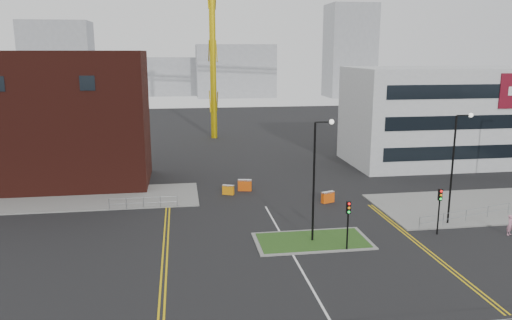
# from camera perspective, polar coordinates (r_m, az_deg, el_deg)

# --- Properties ---
(ground) EXTENTS (200.00, 200.00, 0.00)m
(ground) POSITION_cam_1_polar(r_m,az_deg,el_deg) (30.52, 6.73, -14.91)
(ground) COLOR black
(ground) RESTS_ON ground
(pavement_left) EXTENTS (28.00, 8.00, 0.12)m
(pavement_left) POSITION_cam_1_polar(r_m,az_deg,el_deg) (51.60, -22.46, -4.23)
(pavement_left) COLOR slate
(pavement_left) RESTS_ON ground
(pavement_right) EXTENTS (24.00, 10.00, 0.12)m
(pavement_right) POSITION_cam_1_polar(r_m,az_deg,el_deg) (51.69, 26.61, -4.59)
(pavement_right) COLOR slate
(pavement_right) RESTS_ON ground
(island_kerb) EXTENTS (8.60, 4.60, 0.08)m
(island_kerb) POSITION_cam_1_polar(r_m,az_deg,el_deg) (38.03, 6.45, -9.18)
(island_kerb) COLOR slate
(island_kerb) RESTS_ON ground
(grass_island) EXTENTS (8.00, 4.00, 0.12)m
(grass_island) POSITION_cam_1_polar(r_m,az_deg,el_deg) (38.02, 6.45, -9.15)
(grass_island) COLOR #204717
(grass_island) RESTS_ON ground
(brick_building) EXTENTS (24.20, 10.07, 14.24)m
(brick_building) POSITION_cam_1_polar(r_m,az_deg,el_deg) (56.71, -24.55, 4.04)
(brick_building) COLOR #401610
(brick_building) RESTS_ON ground
(office_block) EXTENTS (25.00, 12.20, 12.00)m
(office_block) POSITION_cam_1_polar(r_m,az_deg,el_deg) (67.52, 21.17, 4.75)
(office_block) COLOR #B5B8BA
(office_block) RESTS_ON ground
(streetlamp_island) EXTENTS (1.46, 0.36, 9.18)m
(streetlamp_island) POSITION_cam_1_polar(r_m,az_deg,el_deg) (36.47, 6.98, -1.27)
(streetlamp_island) COLOR black
(streetlamp_island) RESTS_ON ground
(streetlamp_right_near) EXTENTS (1.46, 0.36, 9.18)m
(streetlamp_right_near) POSITION_cam_1_polar(r_m,az_deg,el_deg) (42.99, 21.84, 0.00)
(streetlamp_right_near) COLOR black
(streetlamp_right_near) RESTS_ON ground
(traffic_light_island) EXTENTS (0.28, 0.33, 3.65)m
(traffic_light_island) POSITION_cam_1_polar(r_m,az_deg,el_deg) (35.93, 10.49, -6.32)
(traffic_light_island) COLOR black
(traffic_light_island) RESTS_ON ground
(traffic_light_right) EXTENTS (0.28, 0.33, 3.65)m
(traffic_light_right) POSITION_cam_1_polar(r_m,az_deg,el_deg) (40.88, 20.25, -4.59)
(traffic_light_right) COLOR black
(traffic_light_right) RESTS_ON ground
(railing_left) EXTENTS (6.05, 0.05, 1.10)m
(railing_left) POSITION_cam_1_polar(r_m,az_deg,el_deg) (46.16, -12.74, -4.58)
(railing_left) COLOR gray
(railing_left) RESTS_ON ground
(railing_right) EXTENTS (19.05, 5.05, 1.10)m
(railing_right) POSITION_cam_1_polar(r_m,az_deg,el_deg) (48.70, 26.92, -4.72)
(railing_right) COLOR gray
(railing_right) RESTS_ON ground
(centre_line) EXTENTS (0.15, 30.00, 0.01)m
(centre_line) POSITION_cam_1_polar(r_m,az_deg,el_deg) (32.25, 5.77, -13.32)
(centre_line) COLOR silver
(centre_line) RESTS_ON ground
(yellow_left_a) EXTENTS (0.12, 24.00, 0.01)m
(yellow_left_a) POSITION_cam_1_polar(r_m,az_deg,el_deg) (38.72, -10.48, -8.96)
(yellow_left_a) COLOR gold
(yellow_left_a) RESTS_ON ground
(yellow_left_b) EXTENTS (0.12, 24.00, 0.01)m
(yellow_left_b) POSITION_cam_1_polar(r_m,az_deg,el_deg) (38.71, -10.03, -8.95)
(yellow_left_b) COLOR gold
(yellow_left_b) RESTS_ON ground
(yellow_right_a) EXTENTS (0.12, 20.00, 0.01)m
(yellow_right_a) POSITION_cam_1_polar(r_m,az_deg,el_deg) (38.91, 18.11, -9.28)
(yellow_right_a) COLOR gold
(yellow_right_a) RESTS_ON ground
(yellow_right_b) EXTENTS (0.12, 20.00, 0.01)m
(yellow_right_b) POSITION_cam_1_polar(r_m,az_deg,el_deg) (39.04, 18.51, -9.24)
(yellow_right_b) COLOR gold
(yellow_right_b) RESTS_ON ground
(skyline_a) EXTENTS (18.00, 12.00, 22.00)m
(skyline_a) POSITION_cam_1_polar(r_m,az_deg,el_deg) (149.70, -21.64, 10.35)
(skyline_a) COLOR gray
(skyline_a) RESTS_ON ground
(skyline_b) EXTENTS (24.00, 12.00, 16.00)m
(skyline_b) POSITION_cam_1_polar(r_m,az_deg,el_deg) (157.20, -2.38, 10.14)
(skyline_b) COLOR gray
(skyline_b) RESTS_ON ground
(skyline_c) EXTENTS (14.00, 12.00, 28.00)m
(skyline_c) POSITION_cam_1_polar(r_m,az_deg,el_deg) (159.97, 10.66, 12.14)
(skyline_c) COLOR gray
(skyline_c) RESTS_ON ground
(skyline_d) EXTENTS (30.00, 12.00, 12.00)m
(skyline_d) POSITION_cam_1_polar(r_m,az_deg,el_deg) (166.29, -9.02, 9.43)
(skyline_d) COLOR gray
(skyline_d) RESTS_ON ground
(pedestrian) EXTENTS (0.70, 0.63, 1.60)m
(pedestrian) POSITION_cam_1_polar(r_m,az_deg,el_deg) (43.50, 27.03, -6.64)
(pedestrian) COLOR #CD849F
(pedestrian) RESTS_ON ground
(barrier_left) EXTENTS (1.20, 0.81, 0.96)m
(barrier_left) POSITION_cam_1_polar(r_m,az_deg,el_deg) (49.61, -3.19, -3.38)
(barrier_left) COLOR orange
(barrier_left) RESTS_ON ground
(barrier_mid) EXTENTS (1.45, 0.74, 1.16)m
(barrier_mid) POSITION_cam_1_polar(r_m,az_deg,el_deg) (50.87, -1.29, -2.84)
(barrier_mid) COLOR #D54D0B
(barrier_mid) RESTS_ON ground
(barrier_right) EXTENTS (1.32, 0.82, 1.06)m
(barrier_right) POSITION_cam_1_polar(r_m,az_deg,el_deg) (47.41, 8.21, -4.17)
(barrier_right) COLOR #E9540C
(barrier_right) RESTS_ON ground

